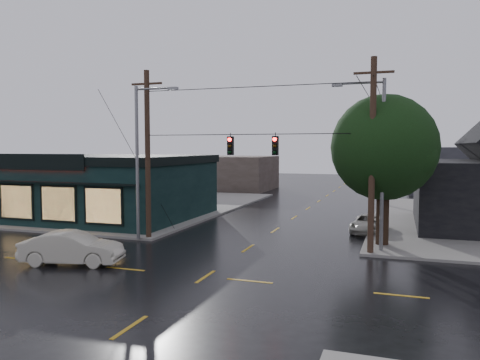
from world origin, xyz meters
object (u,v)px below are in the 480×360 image
(utility_pole_nw, at_px, (149,239))
(suv_silver, at_px, (368,224))
(sedan_cream, at_px, (72,248))
(utility_pole_ne, at_px, (370,255))
(corner_tree, at_px, (384,148))

(utility_pole_nw, height_order, suv_silver, utility_pole_nw)
(utility_pole_nw, bearing_deg, sedan_cream, -93.34)
(utility_pole_ne, height_order, sedan_cream, utility_pole_ne)
(utility_pole_nw, xyz_separation_m, utility_pole_ne, (13.00, 0.00, 0.00))
(corner_tree, bearing_deg, sedan_cream, -147.38)
(corner_tree, bearing_deg, utility_pole_ne, -102.12)
(utility_pole_nw, distance_m, suv_silver, 14.13)
(utility_pole_nw, bearing_deg, corner_tree, 9.78)
(corner_tree, distance_m, utility_pole_ne, 6.04)
(corner_tree, relative_size, sedan_cream, 1.76)
(corner_tree, height_order, utility_pole_nw, corner_tree)
(corner_tree, xyz_separation_m, sedan_cream, (-13.88, -8.88, -4.77))
(utility_pole_ne, bearing_deg, suv_silver, 94.36)
(corner_tree, bearing_deg, suv_silver, 103.31)
(corner_tree, distance_m, sedan_cream, 17.16)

